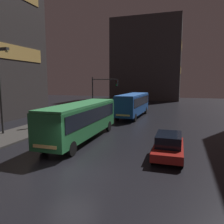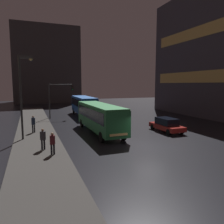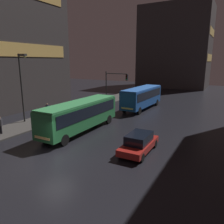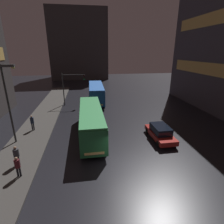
# 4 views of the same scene
# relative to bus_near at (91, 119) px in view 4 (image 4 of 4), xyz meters

# --- Properties ---
(ground_plane) EXTENTS (120.00, 120.00, 0.00)m
(ground_plane) POSITION_rel_bus_near_xyz_m (2.49, -6.38, -1.91)
(ground_plane) COLOR black
(sidewalk_left) EXTENTS (4.00, 48.00, 0.15)m
(sidewalk_left) POSITION_rel_bus_near_xyz_m (-6.51, 3.62, -1.84)
(sidewalk_left) COLOR #3D3A38
(sidewalk_left) RESTS_ON ground
(building_far_backdrop) EXTENTS (18.07, 12.00, 21.26)m
(building_far_backdrop) POSITION_rel_bus_near_xyz_m (-1.95, 45.58, 8.71)
(building_far_backdrop) COLOR #383333
(building_far_backdrop) RESTS_ON ground
(bus_near) EXTENTS (2.49, 10.56, 3.10)m
(bus_near) POSITION_rel_bus_near_xyz_m (0.00, 0.00, 0.00)
(bus_near) COLOR #236B38
(bus_near) RESTS_ON ground
(bus_far) EXTENTS (2.74, 9.96, 3.19)m
(bus_far) POSITION_rel_bus_near_xyz_m (1.40, 13.29, 0.05)
(bus_far) COLOR #194793
(bus_far) RESTS_ON ground
(car_taxi) EXTENTS (1.94, 4.51, 1.53)m
(car_taxi) POSITION_rel_bus_near_xyz_m (7.16, -1.99, -1.14)
(car_taxi) COLOR maroon
(car_taxi) RESTS_ON ground
(pedestrian_near) EXTENTS (0.53, 0.53, 1.63)m
(pedestrian_near) POSITION_rel_bus_near_xyz_m (-5.56, -6.21, -0.80)
(pedestrian_near) COLOR black
(pedestrian_near) RESTS_ON sidewalk_left
(pedestrian_mid) EXTENTS (0.54, 0.54, 1.79)m
(pedestrian_mid) POSITION_rel_bus_near_xyz_m (-6.73, 2.06, -0.69)
(pedestrian_mid) COLOR black
(pedestrian_mid) RESTS_ON sidewalk_left
(pedestrian_far) EXTENTS (0.60, 0.60, 1.68)m
(pedestrian_far) POSITION_rel_bus_near_xyz_m (-6.14, -4.72, -0.75)
(pedestrian_far) COLOR black
(pedestrian_far) RESTS_ON sidewalk_left
(traffic_light_main) EXTENTS (3.77, 0.35, 5.50)m
(traffic_light_main) POSITION_rel_bus_near_xyz_m (-2.79, 12.17, 1.88)
(traffic_light_main) COLOR #2D2D2D
(traffic_light_main) RESTS_ON ground
(street_lamp_sidewalk) EXTENTS (1.25, 0.36, 7.69)m
(street_lamp_sidewalk) POSITION_rel_bus_near_xyz_m (-7.49, -0.61, 3.32)
(street_lamp_sidewalk) COLOR #2D2D2D
(street_lamp_sidewalk) RESTS_ON sidewalk_left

